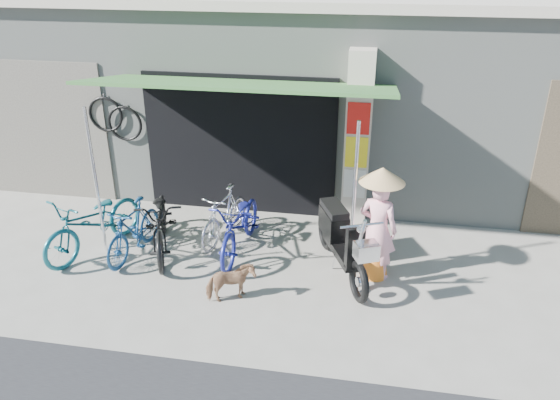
% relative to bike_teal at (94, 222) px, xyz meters
% --- Properties ---
extents(ground, '(80.00, 80.00, 0.00)m').
position_rel_bike_teal_xyz_m(ground, '(3.11, -0.71, -0.51)').
color(ground, gray).
rests_on(ground, ground).
extents(bicycle_shop, '(12.30, 5.30, 3.66)m').
position_rel_bike_teal_xyz_m(bicycle_shop, '(3.11, 4.39, 1.33)').
color(bicycle_shop, gray).
rests_on(bicycle_shop, ground).
extents(shop_pillar, '(0.42, 0.44, 3.00)m').
position_rel_bike_teal_xyz_m(shop_pillar, '(3.96, 1.74, 0.99)').
color(shop_pillar, beige).
rests_on(shop_pillar, ground).
extents(awning, '(4.60, 1.88, 2.72)m').
position_rel_bike_teal_xyz_m(awning, '(2.21, 0.92, 2.01)').
color(awning, '#30602B').
rests_on(awning, ground).
extents(neighbour_left, '(2.60, 0.06, 2.60)m').
position_rel_bike_teal_xyz_m(neighbour_left, '(-1.89, 1.88, 0.79)').
color(neighbour_left, '#6B665B').
rests_on(neighbour_left, ground).
extents(bike_teal, '(1.31, 2.04, 1.01)m').
position_rel_bike_teal_xyz_m(bike_teal, '(0.00, 0.00, 0.00)').
color(bike_teal, '#165864').
rests_on(bike_teal, ground).
extents(bike_blue, '(0.63, 1.52, 0.89)m').
position_rel_bike_teal_xyz_m(bike_blue, '(0.65, -0.01, -0.06)').
color(bike_blue, navy).
rests_on(bike_blue, ground).
extents(bike_black, '(1.29, 2.06, 1.02)m').
position_rel_bike_teal_xyz_m(bike_black, '(1.04, 0.19, 0.00)').
color(bike_black, black).
rests_on(bike_black, ground).
extents(bike_silver, '(0.75, 1.55, 0.90)m').
position_rel_bike_teal_xyz_m(bike_silver, '(1.91, 0.72, -0.06)').
color(bike_silver, silver).
rests_on(bike_silver, ground).
extents(bike_navy, '(0.73, 1.89, 0.98)m').
position_rel_bike_teal_xyz_m(bike_navy, '(2.28, 0.36, -0.02)').
color(bike_navy, navy).
rests_on(bike_navy, ground).
extents(street_dog, '(0.73, 0.59, 0.56)m').
position_rel_bike_teal_xyz_m(street_dog, '(2.45, -0.93, -0.23)').
color(street_dog, '#987C50').
rests_on(street_dog, ground).
extents(moped, '(1.01, 1.96, 1.17)m').
position_rel_bike_teal_xyz_m(moped, '(3.86, 0.09, 0.03)').
color(moped, black).
rests_on(moped, ground).
extents(nun, '(0.65, 0.64, 1.72)m').
position_rel_bike_teal_xyz_m(nun, '(4.38, 0.04, 0.35)').
color(nun, '#FCAAB9').
rests_on(nun, ground).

